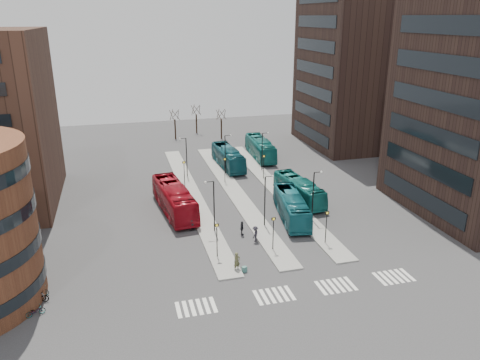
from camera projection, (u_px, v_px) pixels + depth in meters
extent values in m
plane|color=#303032|center=(302.00, 320.00, 38.04)|extent=(160.00, 160.00, 0.00)
cube|color=gray|center=(192.00, 195.00, 64.38)|extent=(2.50, 45.00, 0.15)
cube|color=gray|center=(234.00, 191.00, 65.84)|extent=(2.50, 45.00, 0.15)
cube|color=gray|center=(275.00, 187.00, 67.31)|extent=(2.50, 45.00, 0.15)
cube|color=navy|center=(244.00, 269.00, 45.14)|extent=(0.54, 0.48, 0.55)
imported|color=maroon|center=(174.00, 199.00, 58.55)|extent=(4.42, 13.03, 3.56)
imported|color=#145D68|center=(291.00, 206.00, 56.73)|extent=(4.36, 11.41, 3.10)
imported|color=#124E5A|center=(228.00, 157.00, 76.21)|extent=(3.22, 11.69, 3.22)
imported|color=#156965|center=(299.00, 190.00, 62.34)|extent=(3.68, 11.05, 3.02)
imported|color=#156A66|center=(260.00, 148.00, 81.33)|extent=(3.47, 12.15, 3.35)
imported|color=#4B4B2D|center=(237.00, 262.00, 45.22)|extent=(0.79, 0.64, 1.89)
imported|color=black|center=(191.00, 223.00, 53.69)|extent=(1.04, 0.88, 1.87)
imported|color=black|center=(242.00, 228.00, 52.55)|extent=(0.77, 1.06, 1.67)
imported|color=black|center=(255.00, 234.00, 51.12)|extent=(1.20, 1.31, 1.76)
imported|color=gray|center=(35.00, 311.00, 38.49)|extent=(1.67, 1.10, 0.83)
imported|color=gray|center=(38.00, 297.00, 40.28)|extent=(1.83, 0.85, 1.06)
imported|color=gray|center=(40.00, 290.00, 41.44)|extent=(1.70, 1.15, 0.85)
cube|color=silver|center=(178.00, 310.00, 39.36)|extent=(0.35, 2.40, 0.01)
cube|color=silver|center=(186.00, 309.00, 39.51)|extent=(0.35, 2.40, 0.01)
cube|color=silver|center=(193.00, 308.00, 39.66)|extent=(0.35, 2.40, 0.01)
cube|color=silver|center=(200.00, 307.00, 39.80)|extent=(0.35, 2.40, 0.01)
cube|color=silver|center=(206.00, 306.00, 39.95)|extent=(0.35, 2.40, 0.01)
cube|color=silver|center=(213.00, 305.00, 40.10)|extent=(0.35, 2.40, 0.01)
cube|color=silver|center=(258.00, 298.00, 41.07)|extent=(0.35, 2.40, 0.01)
cube|color=silver|center=(264.00, 297.00, 41.22)|extent=(0.35, 2.40, 0.01)
cube|color=silver|center=(271.00, 296.00, 41.37)|extent=(0.35, 2.40, 0.01)
cube|color=silver|center=(277.00, 295.00, 41.51)|extent=(0.35, 2.40, 0.01)
cube|color=silver|center=(284.00, 294.00, 41.66)|extent=(0.35, 2.40, 0.01)
cube|color=silver|center=(290.00, 293.00, 41.81)|extent=(0.35, 2.40, 0.01)
cube|color=silver|center=(321.00, 288.00, 42.54)|extent=(0.35, 2.40, 0.01)
cube|color=silver|center=(327.00, 287.00, 42.68)|extent=(0.35, 2.40, 0.01)
cube|color=silver|center=(333.00, 286.00, 42.83)|extent=(0.35, 2.40, 0.01)
cube|color=silver|center=(339.00, 285.00, 42.98)|extent=(0.35, 2.40, 0.01)
cube|color=silver|center=(345.00, 284.00, 43.12)|extent=(0.35, 2.40, 0.01)
cube|color=silver|center=(351.00, 283.00, 43.27)|extent=(0.35, 2.40, 0.01)
cube|color=silver|center=(380.00, 279.00, 44.00)|extent=(0.35, 2.40, 0.01)
cube|color=silver|center=(385.00, 278.00, 44.15)|extent=(0.35, 2.40, 0.01)
cube|color=silver|center=(391.00, 277.00, 44.30)|extent=(0.35, 2.40, 0.01)
cube|color=silver|center=(396.00, 276.00, 44.44)|extent=(0.35, 2.40, 0.01)
cube|color=silver|center=(402.00, 275.00, 44.59)|extent=(0.35, 2.40, 0.01)
cube|color=silver|center=(408.00, 275.00, 44.74)|extent=(0.35, 2.40, 0.01)
cube|color=black|center=(420.00, 197.00, 57.15)|extent=(0.12, 16.00, 2.00)
cube|color=black|center=(425.00, 166.00, 55.82)|extent=(0.12, 16.00, 2.00)
cube|color=black|center=(429.00, 133.00, 54.50)|extent=(0.12, 16.00, 2.00)
cube|color=black|center=(434.00, 99.00, 53.17)|extent=(0.12, 16.00, 2.00)
cube|color=black|center=(439.00, 63.00, 51.84)|extent=(0.12, 16.00, 2.00)
cube|color=black|center=(444.00, 25.00, 50.52)|extent=(0.12, 16.00, 2.00)
cube|color=#2E1F19|center=(364.00, 64.00, 86.44)|extent=(20.00, 20.00, 30.00)
cube|color=black|center=(310.00, 133.00, 88.13)|extent=(0.12, 16.00, 2.00)
cube|color=black|center=(311.00, 112.00, 86.81)|extent=(0.12, 16.00, 2.00)
cube|color=black|center=(312.00, 91.00, 85.48)|extent=(0.12, 16.00, 2.00)
cube|color=black|center=(314.00, 68.00, 84.15)|extent=(0.12, 16.00, 2.00)
cube|color=black|center=(315.00, 45.00, 82.83)|extent=(0.12, 16.00, 2.00)
cube|color=black|center=(316.00, 21.00, 81.50)|extent=(0.12, 16.00, 2.00)
cylinder|color=black|center=(217.00, 241.00, 47.27)|extent=(0.10, 0.10, 3.50)
cube|color=black|center=(217.00, 225.00, 46.69)|extent=(0.45, 0.10, 0.30)
cube|color=yellow|center=(217.00, 225.00, 46.64)|extent=(0.20, 0.02, 0.20)
cylinder|color=black|center=(184.00, 174.00, 67.32)|extent=(0.10, 0.10, 3.50)
cube|color=black|center=(184.00, 162.00, 66.74)|extent=(0.45, 0.10, 0.30)
cube|color=yellow|center=(184.00, 162.00, 66.68)|extent=(0.20, 0.02, 0.20)
cylinder|color=black|center=(273.00, 234.00, 48.74)|extent=(0.10, 0.10, 3.50)
cube|color=black|center=(274.00, 219.00, 48.16)|extent=(0.45, 0.10, 0.30)
cube|color=yellow|center=(274.00, 219.00, 48.10)|extent=(0.20, 0.02, 0.20)
cylinder|color=black|center=(225.00, 171.00, 68.78)|extent=(0.10, 0.10, 3.50)
cube|color=black|center=(225.00, 159.00, 68.20)|extent=(0.45, 0.10, 0.30)
cube|color=yellow|center=(225.00, 159.00, 68.15)|extent=(0.20, 0.02, 0.20)
cylinder|color=black|center=(326.00, 228.00, 50.20)|extent=(0.10, 0.10, 3.50)
cube|color=black|center=(327.00, 213.00, 49.62)|extent=(0.45, 0.10, 0.30)
cube|color=yellow|center=(327.00, 213.00, 49.57)|extent=(0.20, 0.02, 0.20)
cylinder|color=black|center=(264.00, 167.00, 70.25)|extent=(0.10, 0.10, 3.50)
cube|color=black|center=(264.00, 156.00, 69.67)|extent=(0.45, 0.10, 0.30)
cube|color=yellow|center=(264.00, 156.00, 69.61)|extent=(0.20, 0.02, 0.20)
cylinder|color=black|center=(214.00, 206.00, 52.57)|extent=(0.14, 0.14, 6.00)
cylinder|color=black|center=(210.00, 182.00, 51.46)|extent=(0.90, 0.08, 0.08)
sphere|color=silver|center=(206.00, 182.00, 51.35)|extent=(0.24, 0.24, 0.24)
cylinder|color=black|center=(187.00, 157.00, 70.79)|extent=(0.14, 0.14, 6.00)
cylinder|color=black|center=(183.00, 138.00, 69.69)|extent=(0.90, 0.08, 0.08)
sphere|color=silver|center=(180.00, 139.00, 69.58)|extent=(0.24, 0.24, 0.24)
cylinder|color=black|center=(265.00, 201.00, 54.03)|extent=(0.14, 0.14, 6.00)
cylinder|color=black|center=(269.00, 176.00, 53.15)|extent=(0.90, 0.08, 0.08)
sphere|color=silver|center=(273.00, 176.00, 53.26)|extent=(0.24, 0.24, 0.24)
cylinder|color=black|center=(225.00, 155.00, 72.26)|extent=(0.14, 0.14, 6.00)
cylinder|color=black|center=(228.00, 135.00, 71.37)|extent=(0.90, 0.08, 0.08)
sphere|color=silver|center=(231.00, 135.00, 71.48)|extent=(0.24, 0.24, 0.24)
cylinder|color=black|center=(313.00, 196.00, 55.50)|extent=(0.14, 0.14, 6.00)
cylinder|color=black|center=(318.00, 172.00, 54.61)|extent=(0.90, 0.08, 0.08)
sphere|color=silver|center=(321.00, 172.00, 54.72)|extent=(0.24, 0.24, 0.24)
cylinder|color=black|center=(262.00, 152.00, 73.72)|extent=(0.14, 0.14, 6.00)
cylinder|color=black|center=(265.00, 133.00, 72.84)|extent=(0.90, 0.08, 0.08)
sphere|color=silver|center=(268.00, 133.00, 72.95)|extent=(0.24, 0.24, 0.24)
cylinder|color=black|center=(175.00, 129.00, 93.39)|extent=(0.30, 0.30, 4.00)
cylinder|color=black|center=(178.00, 115.00, 92.60)|extent=(0.10, 1.56, 1.95)
cylinder|color=black|center=(175.00, 114.00, 93.09)|extent=(1.48, 0.59, 1.97)
cylinder|color=black|center=(171.00, 115.00, 92.66)|extent=(0.90, 1.31, 1.99)
cylinder|color=black|center=(172.00, 116.00, 91.91)|extent=(0.89, 1.31, 1.99)
cylinder|color=black|center=(176.00, 116.00, 91.87)|extent=(1.48, 0.58, 1.97)
cylinder|color=black|center=(196.00, 124.00, 98.25)|extent=(0.30, 0.30, 4.00)
cylinder|color=black|center=(199.00, 110.00, 97.46)|extent=(0.10, 1.56, 1.95)
cylinder|color=black|center=(197.00, 109.00, 97.95)|extent=(1.48, 0.59, 1.97)
cylinder|color=black|center=(193.00, 110.00, 97.53)|extent=(0.90, 1.31, 1.99)
cylinder|color=black|center=(194.00, 111.00, 96.78)|extent=(0.89, 1.31, 1.99)
cylinder|color=black|center=(198.00, 111.00, 96.74)|extent=(1.48, 0.58, 1.97)
cylinder|color=black|center=(221.00, 129.00, 93.76)|extent=(0.30, 0.30, 4.00)
cylinder|color=black|center=(225.00, 114.00, 92.97)|extent=(0.10, 1.56, 1.95)
cylinder|color=black|center=(221.00, 114.00, 93.46)|extent=(1.48, 0.59, 1.97)
cylinder|color=black|center=(218.00, 114.00, 93.04)|extent=(0.90, 1.31, 1.99)
cylinder|color=black|center=(219.00, 115.00, 92.29)|extent=(0.89, 1.31, 1.99)
cylinder|color=black|center=(223.00, 115.00, 92.25)|extent=(1.48, 0.58, 1.97)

